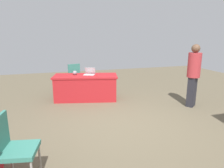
{
  "coord_description": "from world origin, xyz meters",
  "views": [
    {
      "loc": [
        1.4,
        3.78,
        1.92
      ],
      "look_at": [
        0.17,
        -0.26,
        0.9
      ],
      "focal_mm": 32.34,
      "sensor_mm": 36.0,
      "label": 1
    }
  ],
  "objects_px": {
    "chair_tucked_right": "(13,146)",
    "yarn_ball": "(75,73)",
    "scissors_red": "(96,76)",
    "person_attendee_standing": "(194,73)",
    "table_foreground": "(86,87)",
    "chair_tucked_left": "(73,75)",
    "laptop_silver": "(89,73)"
  },
  "relations": [
    {
      "from": "chair_tucked_right",
      "to": "yarn_ball",
      "type": "xyz_separation_m",
      "value": [
        -1.21,
        -3.52,
        0.25
      ]
    },
    {
      "from": "table_foreground",
      "to": "chair_tucked_left",
      "type": "bearing_deg",
      "value": -77.85
    },
    {
      "from": "table_foreground",
      "to": "chair_tucked_right",
      "type": "xyz_separation_m",
      "value": [
        1.5,
        3.36,
        0.18
      ]
    },
    {
      "from": "table_foreground",
      "to": "yarn_ball",
      "type": "distance_m",
      "value": 0.55
    },
    {
      "from": "laptop_silver",
      "to": "person_attendee_standing",
      "type": "bearing_deg",
      "value": 173.5
    },
    {
      "from": "chair_tucked_right",
      "to": "table_foreground",
      "type": "bearing_deg",
      "value": 166.94
    },
    {
      "from": "person_attendee_standing",
      "to": "chair_tucked_left",
      "type": "bearing_deg",
      "value": 103.62
    },
    {
      "from": "chair_tucked_right",
      "to": "laptop_silver",
      "type": "xyz_separation_m",
      "value": [
        -1.64,
        -3.42,
        0.23
      ]
    },
    {
      "from": "person_attendee_standing",
      "to": "yarn_ball",
      "type": "distance_m",
      "value": 3.39
    },
    {
      "from": "scissors_red",
      "to": "person_attendee_standing",
      "type": "bearing_deg",
      "value": 24.7
    },
    {
      "from": "person_attendee_standing",
      "to": "scissors_red",
      "type": "distance_m",
      "value": 2.72
    },
    {
      "from": "chair_tucked_right",
      "to": "scissors_red",
      "type": "distance_m",
      "value": 3.66
    },
    {
      "from": "chair_tucked_left",
      "to": "yarn_ball",
      "type": "height_order",
      "value": "chair_tucked_left"
    },
    {
      "from": "yarn_ball",
      "to": "scissors_red",
      "type": "distance_m",
      "value": 0.68
    },
    {
      "from": "chair_tucked_left",
      "to": "person_attendee_standing",
      "type": "height_order",
      "value": "person_attendee_standing"
    },
    {
      "from": "chair_tucked_right",
      "to": "yarn_ball",
      "type": "bearing_deg",
      "value": 172.09
    },
    {
      "from": "person_attendee_standing",
      "to": "laptop_silver",
      "type": "relative_size",
      "value": 4.15
    },
    {
      "from": "person_attendee_standing",
      "to": "laptop_silver",
      "type": "bearing_deg",
      "value": 114.48
    },
    {
      "from": "yarn_ball",
      "to": "scissors_red",
      "type": "height_order",
      "value": "yarn_ball"
    },
    {
      "from": "chair_tucked_right",
      "to": "person_attendee_standing",
      "type": "bearing_deg",
      "value": 125.47
    },
    {
      "from": "laptop_silver",
      "to": "yarn_ball",
      "type": "bearing_deg",
      "value": 10.65
    },
    {
      "from": "chair_tucked_left",
      "to": "person_attendee_standing",
      "type": "bearing_deg",
      "value": -53.71
    },
    {
      "from": "chair_tucked_right",
      "to": "scissors_red",
      "type": "xyz_separation_m",
      "value": [
        -1.8,
        -3.18,
        0.19
      ]
    },
    {
      "from": "table_foreground",
      "to": "scissors_red",
      "type": "height_order",
      "value": "scissors_red"
    },
    {
      "from": "laptop_silver",
      "to": "scissors_red",
      "type": "height_order",
      "value": "laptop_silver"
    },
    {
      "from": "scissors_red",
      "to": "table_foreground",
      "type": "bearing_deg",
      "value": -157.86
    },
    {
      "from": "laptop_silver",
      "to": "yarn_ball",
      "type": "distance_m",
      "value": 0.44
    },
    {
      "from": "person_attendee_standing",
      "to": "table_foreground",
      "type": "bearing_deg",
      "value": 116.72
    },
    {
      "from": "chair_tucked_right",
      "to": "yarn_ball",
      "type": "height_order",
      "value": "chair_tucked_right"
    },
    {
      "from": "table_foreground",
      "to": "scissors_red",
      "type": "relative_size",
      "value": 11.19
    },
    {
      "from": "chair_tucked_right",
      "to": "person_attendee_standing",
      "type": "height_order",
      "value": "person_attendee_standing"
    },
    {
      "from": "yarn_ball",
      "to": "scissors_red",
      "type": "bearing_deg",
      "value": 150.15
    }
  ]
}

